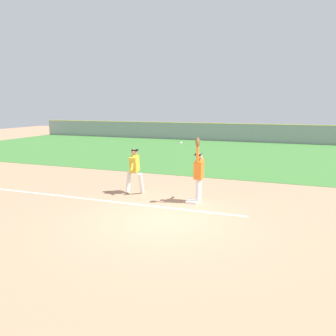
{
  "coord_description": "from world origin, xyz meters",
  "views": [
    {
      "loc": [
        3.39,
        -8.62,
        3.31
      ],
      "look_at": [
        -0.77,
        2.53,
        1.05
      ],
      "focal_mm": 35.09,
      "sensor_mm": 36.0,
      "label": 1
    }
  ],
  "objects_px": {
    "runner": "(135,168)",
    "parked_car_white": "(303,133)",
    "first_base": "(193,201)",
    "parked_car_silver": "(205,131)",
    "fielder": "(199,171)",
    "parked_car_black": "(248,132)",
    "baseball": "(181,143)"
  },
  "relations": [
    {
      "from": "runner",
      "to": "parked_car_white",
      "type": "height_order",
      "value": "runner"
    },
    {
      "from": "first_base",
      "to": "parked_car_silver",
      "type": "bearing_deg",
      "value": 103.1
    },
    {
      "from": "fielder",
      "to": "parked_car_black",
      "type": "bearing_deg",
      "value": -87.46
    },
    {
      "from": "parked_car_white",
      "to": "parked_car_silver",
      "type": "bearing_deg",
      "value": -175.99
    },
    {
      "from": "parked_car_black",
      "to": "fielder",
      "type": "bearing_deg",
      "value": -82.66
    },
    {
      "from": "fielder",
      "to": "runner",
      "type": "height_order",
      "value": "fielder"
    },
    {
      "from": "parked_car_white",
      "to": "runner",
      "type": "bearing_deg",
      "value": -102.03
    },
    {
      "from": "parked_car_silver",
      "to": "parked_car_white",
      "type": "bearing_deg",
      "value": 0.74
    },
    {
      "from": "first_base",
      "to": "parked_car_white",
      "type": "distance_m",
      "value": 24.51
    },
    {
      "from": "baseball",
      "to": "parked_car_silver",
      "type": "relative_size",
      "value": 0.02
    },
    {
      "from": "runner",
      "to": "parked_car_black",
      "type": "relative_size",
      "value": 0.38
    },
    {
      "from": "parked_car_white",
      "to": "baseball",
      "type": "bearing_deg",
      "value": -97.23
    },
    {
      "from": "first_base",
      "to": "parked_car_white",
      "type": "relative_size",
      "value": 0.08
    },
    {
      "from": "runner",
      "to": "parked_car_black",
      "type": "height_order",
      "value": "runner"
    },
    {
      "from": "parked_car_silver",
      "to": "parked_car_black",
      "type": "relative_size",
      "value": 0.97
    },
    {
      "from": "runner",
      "to": "parked_car_silver",
      "type": "height_order",
      "value": "runner"
    },
    {
      "from": "first_base",
      "to": "fielder",
      "type": "height_order",
      "value": "fielder"
    },
    {
      "from": "runner",
      "to": "parked_car_silver",
      "type": "distance_m",
      "value": 23.87
    },
    {
      "from": "fielder",
      "to": "parked_car_white",
      "type": "bearing_deg",
      "value": -99.82
    },
    {
      "from": "parked_car_black",
      "to": "parked_car_white",
      "type": "xyz_separation_m",
      "value": [
        5.23,
        -0.08,
        0.0
      ]
    },
    {
      "from": "baseball",
      "to": "parked_car_black",
      "type": "relative_size",
      "value": 0.02
    },
    {
      "from": "runner",
      "to": "baseball",
      "type": "height_order",
      "value": "baseball"
    },
    {
      "from": "fielder",
      "to": "parked_car_white",
      "type": "xyz_separation_m",
      "value": [
        3.98,
        24.06,
        -0.45
      ]
    },
    {
      "from": "first_base",
      "to": "baseball",
      "type": "distance_m",
      "value": 2.08
    },
    {
      "from": "fielder",
      "to": "parked_car_black",
      "type": "xyz_separation_m",
      "value": [
        -1.25,
        24.14,
        -0.45
      ]
    },
    {
      "from": "parked_car_white",
      "to": "first_base",
      "type": "bearing_deg",
      "value": -96.32
    },
    {
      "from": "baseball",
      "to": "first_base",
      "type": "bearing_deg",
      "value": 9.44
    },
    {
      "from": "parked_car_silver",
      "to": "parked_car_black",
      "type": "height_order",
      "value": "same"
    },
    {
      "from": "first_base",
      "to": "parked_car_silver",
      "type": "relative_size",
      "value": 0.09
    },
    {
      "from": "parked_car_black",
      "to": "runner",
      "type": "bearing_deg",
      "value": -88.85
    },
    {
      "from": "fielder",
      "to": "parked_car_silver",
      "type": "relative_size",
      "value": 0.52
    },
    {
      "from": "fielder",
      "to": "baseball",
      "type": "xyz_separation_m",
      "value": [
        -0.58,
        -0.16,
        0.96
      ]
    }
  ]
}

